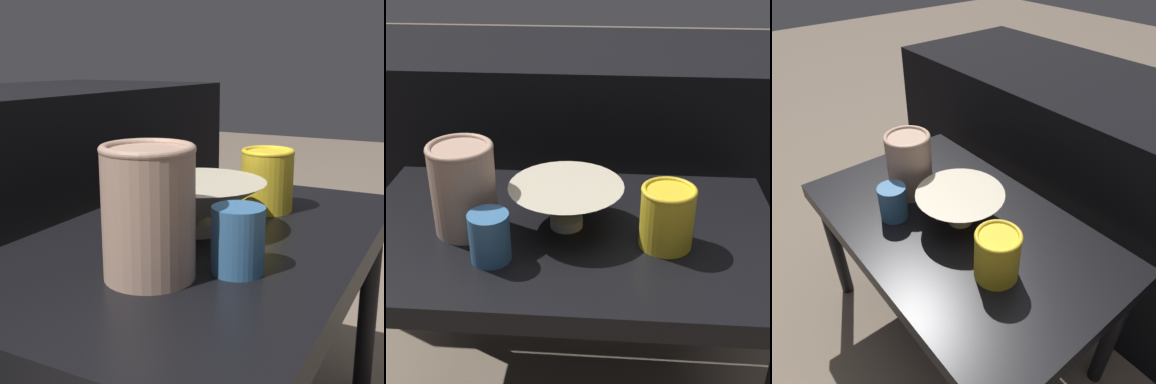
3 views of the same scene
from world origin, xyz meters
TOP-DOWN VIEW (x-y plane):
  - ground_plane at (0.00, 0.00)m, footprint 8.00×8.00m
  - table at (0.00, 0.00)m, footprint 0.75×0.46m
  - couch_backdrop at (0.00, 0.55)m, footprint 1.41×0.50m
  - bowl at (0.00, 0.01)m, footprint 0.20×0.20m
  - vase_textured_left at (-0.17, -0.01)m, footprint 0.11×0.11m
  - vase_colorful_right at (0.17, -0.03)m, footprint 0.09×0.09m
  - cup at (-0.11, -0.10)m, footprint 0.07×0.07m

SIDE VIEW (x-z plane):
  - ground_plane at x=0.00m, z-range 0.00..0.00m
  - couch_backdrop at x=0.00m, z-range 0.00..0.61m
  - table at x=0.00m, z-range 0.16..0.58m
  - cup at x=-0.11m, z-range 0.42..0.50m
  - bowl at x=0.00m, z-range 0.43..0.51m
  - vase_colorful_right at x=0.17m, z-range 0.42..0.53m
  - vase_textured_left at x=-0.17m, z-range 0.42..0.58m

